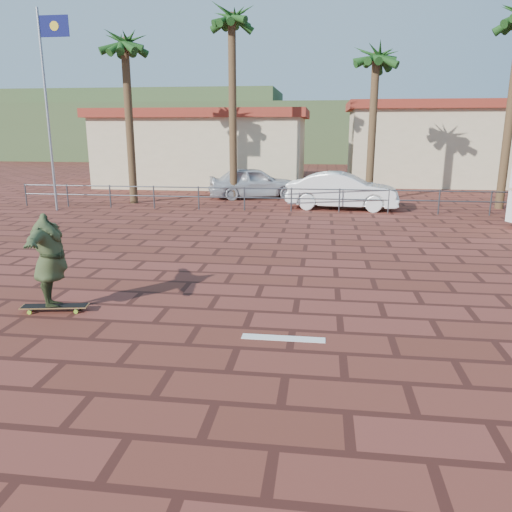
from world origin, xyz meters
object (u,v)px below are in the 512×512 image
Objects in this scene: longboard at (55,307)px; skateboarder at (50,260)px; car_white at (342,191)px; car_silver at (254,182)px.

skateboarder reaches higher than longboard.
longboard is 0.92m from skateboarder.
car_white is at bearing 56.33° from longboard.
skateboarder is at bearing 162.27° from car_white.
skateboarder is 14.74m from car_white.
car_silver is (1.62, 16.51, -0.24)m from skateboarder.
car_silver is 5.22m from car_white.
longboard is at bearing 162.27° from car_white.
car_white is (5.89, 13.51, 0.68)m from longboard.
car_silver is at bearing 60.73° from car_white.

